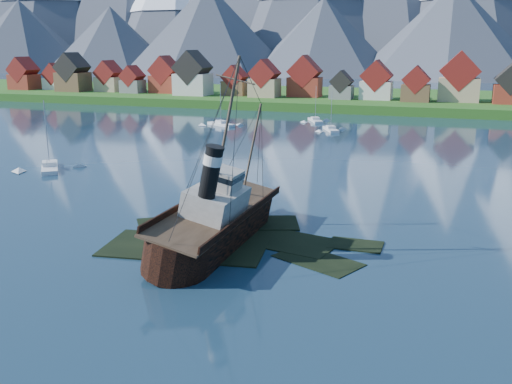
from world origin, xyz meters
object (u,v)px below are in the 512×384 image
(sailboat_c, at_px, (221,125))
(tugboat_wreck, at_px, (217,217))
(sailboat_a, at_px, (50,168))
(sailboat_e, at_px, (331,130))
(sailboat_f, at_px, (315,121))

(sailboat_c, bearing_deg, tugboat_wreck, -129.45)
(sailboat_a, distance_m, sailboat_c, 64.67)
(sailboat_c, xyz_separation_m, sailboat_e, (31.24, 0.39, -0.04))
(sailboat_f, bearing_deg, tugboat_wreck, -109.01)
(sailboat_a, distance_m, sailboat_e, 75.33)
(sailboat_a, height_order, sailboat_f, sailboat_a)
(sailboat_a, bearing_deg, sailboat_e, 21.23)
(tugboat_wreck, xyz_separation_m, sailboat_f, (-13.27, 107.47, -2.62))
(sailboat_e, bearing_deg, tugboat_wreck, -111.91)
(sailboat_c, relative_size, sailboat_f, 1.13)
(sailboat_f, bearing_deg, sailboat_c, -169.38)
(tugboat_wreck, height_order, sailboat_e, tugboat_wreck)
(tugboat_wreck, xyz_separation_m, sailboat_c, (-36.41, 90.24, -2.58))
(sailboat_a, xyz_separation_m, sailboat_f, (30.59, 81.47, -0.06))
(sailboat_e, bearing_deg, sailboat_a, -146.09)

